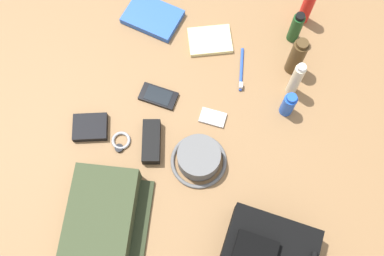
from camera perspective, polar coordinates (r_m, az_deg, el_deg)
name	(u,v)px	position (r m, az deg, el deg)	size (l,w,h in m)	color
ground_plane	(192,133)	(1.42, 0.00, -0.73)	(2.64, 2.02, 0.02)	olive
toiletry_pouch	(103,216)	(1.33, -11.65, -11.32)	(0.30, 0.25, 0.09)	#384228
bucket_hat	(199,159)	(1.35, 0.90, -4.05)	(0.18, 0.18, 0.08)	slate
sunscreen_spray	(307,6)	(1.60, 14.96, 15.25)	(0.04, 0.04, 0.16)	red
shampoo_bottle	(296,27)	(1.56, 13.53, 12.76)	(0.04, 0.04, 0.13)	#19471E
cologne_bottle	(297,57)	(1.48, 13.64, 9.14)	(0.05, 0.05, 0.17)	#473319
lotion_bottle	(296,79)	(1.44, 13.53, 6.24)	(0.04, 0.04, 0.17)	beige
deodorant_spray	(288,104)	(1.43, 12.59, 3.06)	(0.04, 0.04, 0.11)	blue
paperback_novel	(153,17)	(1.61, -5.21, 14.38)	(0.18, 0.22, 0.02)	blue
cell_phone	(158,96)	(1.46, -4.45, 4.21)	(0.08, 0.13, 0.01)	black
media_player	(213,118)	(1.43, 2.74, 1.38)	(0.06, 0.09, 0.01)	#B7B7BC
wristwatch	(121,142)	(1.42, -9.37, -1.78)	(0.07, 0.06, 0.01)	#99999E
toothbrush	(241,72)	(1.51, 6.52, 7.39)	(0.16, 0.03, 0.02)	blue
wallet	(90,127)	(1.45, -13.27, 0.11)	(0.09, 0.11, 0.02)	black
notepad	(211,41)	(1.56, 2.46, 11.45)	(0.11, 0.15, 0.02)	beige
sunglasses_case	(151,142)	(1.39, -5.37, -1.81)	(0.14, 0.06, 0.04)	black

